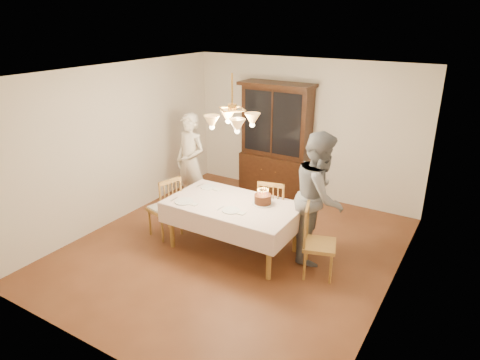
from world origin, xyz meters
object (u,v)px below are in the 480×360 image
Objects in this scene: china_hutch at (276,142)px; chair_far_side at (273,212)px; dining_table at (233,208)px; elderly_woman at (191,162)px; birthday_cake at (263,200)px.

china_hutch reaches higher than chair_far_side.
elderly_woman is at bearing 147.72° from dining_table.
elderly_woman is 5.77× the size of birthday_cake.
birthday_cake is (0.04, -0.42, 0.39)m from chair_far_side.
chair_far_side is (0.80, -1.64, -0.60)m from china_hutch.
china_hutch is 1.25× the size of elderly_woman.
elderly_woman is at bearing 158.48° from birthday_cake.
china_hutch reaches higher than birthday_cake.
birthday_cake reaches higher than dining_table.
dining_table is 1.10× the size of elderly_woman.
china_hutch is at bearing 61.84° from elderly_woman.
dining_table is at bearing -153.27° from birthday_cake.
chair_far_side is at bearing -64.08° from china_hutch.
dining_table is 6.33× the size of birthday_cake.
china_hutch is at bearing 101.38° from dining_table.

